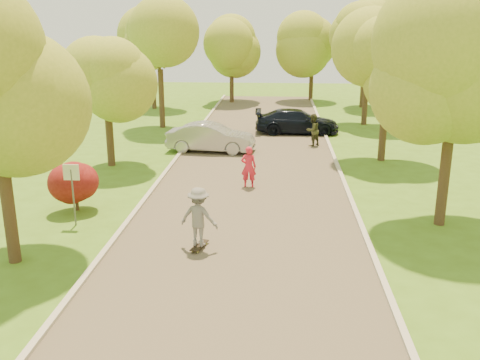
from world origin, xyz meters
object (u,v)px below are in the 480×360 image
(dark_sedan, at_px, (297,121))
(person_olive, at_px, (313,130))
(skateboarder, at_px, (199,217))
(person_striped, at_px, (249,167))
(silver_sedan, at_px, (211,138))
(longboard, at_px, (199,245))
(street_sign, at_px, (72,182))

(dark_sedan, xyz_separation_m, person_olive, (0.78, -3.60, 0.16))
(dark_sedan, xyz_separation_m, skateboarder, (-3.52, -18.32, 0.29))
(dark_sedan, xyz_separation_m, person_striped, (-2.38, -11.74, 0.13))
(silver_sedan, relative_size, dark_sedan, 0.90)
(dark_sedan, bearing_deg, longboard, 167.69)
(street_sign, xyz_separation_m, silver_sedan, (3.30, 11.28, -0.79))
(street_sign, distance_m, person_olive, 15.79)
(street_sign, relative_size, skateboarder, 1.17)
(street_sign, bearing_deg, person_striped, 40.50)
(street_sign, relative_size, person_striped, 1.22)
(street_sign, distance_m, person_striped, 7.56)
(dark_sedan, height_order, person_olive, person_olive)
(street_sign, height_order, longboard, street_sign)
(street_sign, bearing_deg, dark_sedan, 64.03)
(longboard, relative_size, skateboarder, 0.53)
(silver_sedan, xyz_separation_m, person_striped, (2.42, -6.40, 0.11))
(silver_sedan, distance_m, person_olive, 5.84)
(silver_sedan, height_order, person_olive, person_olive)
(longboard, bearing_deg, person_olive, -91.39)
(dark_sedan, bearing_deg, person_olive, -169.22)
(longboard, relative_size, person_striped, 0.56)
(skateboarder, bearing_deg, silver_sedan, -69.51)
(longboard, distance_m, person_striped, 6.72)
(longboard, bearing_deg, silver_sedan, -69.51)
(street_sign, xyz_separation_m, skateboarder, (4.58, -1.69, -0.51))
(person_olive, bearing_deg, dark_sedan, -120.87)
(person_striped, height_order, person_olive, person_olive)
(silver_sedan, bearing_deg, street_sign, 169.26)
(longboard, height_order, skateboarder, skateboarder)
(longboard, xyz_separation_m, person_striped, (1.15, 6.58, 0.78))
(dark_sedan, bearing_deg, street_sign, 152.61)
(person_olive, bearing_deg, longboard, 30.64)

